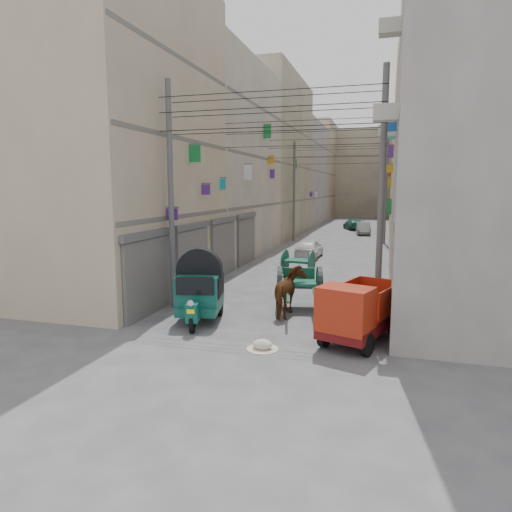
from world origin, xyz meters
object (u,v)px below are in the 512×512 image
(tonga_cart, at_px, (299,287))
(distant_car_white, at_px, (309,248))
(auto_rickshaw, at_px, (200,288))
(horse, at_px, (290,292))
(feed_sack, at_px, (263,344))
(distant_car_grey, at_px, (363,228))
(distant_car_green, at_px, (353,224))
(mini_truck, at_px, (356,315))
(second_cart, at_px, (298,262))

(tonga_cart, height_order, distant_car_white, tonga_cart)
(auto_rickshaw, distance_m, horse, 3.03)
(tonga_cart, bearing_deg, feed_sack, -104.51)
(distant_car_grey, relative_size, distant_car_green, 0.89)
(tonga_cart, bearing_deg, distant_car_white, 85.38)
(tonga_cart, relative_size, mini_truck, 1.05)
(feed_sack, bearing_deg, tonga_cart, 88.01)
(tonga_cart, relative_size, distant_car_green, 0.93)
(auto_rickshaw, distance_m, distant_car_green, 35.41)
(feed_sack, xyz_separation_m, distant_car_green, (-0.33, 37.38, 0.42))
(mini_truck, xyz_separation_m, distant_car_green, (-2.70, 36.29, -0.28))
(horse, height_order, distant_car_grey, horse)
(auto_rickshaw, xyz_separation_m, tonga_cart, (2.83, 2.40, -0.28))
(feed_sack, relative_size, distant_car_white, 0.15)
(horse, xyz_separation_m, distant_car_white, (-1.54, 13.09, -0.23))
(mini_truck, distance_m, horse, 3.31)
(auto_rickshaw, height_order, tonga_cart, auto_rickshaw)
(mini_truck, relative_size, horse, 1.76)
(tonga_cart, distance_m, mini_truck, 4.02)
(feed_sack, relative_size, distant_car_grey, 0.16)
(distant_car_grey, xyz_separation_m, distant_car_green, (-1.27, 5.10, -0.01))
(second_cart, distance_m, distant_car_white, 5.89)
(mini_truck, relative_size, distant_car_green, 0.88)
(horse, distance_m, distant_car_grey, 28.87)
(second_cart, xyz_separation_m, distant_car_white, (-0.44, 5.87, -0.08))
(tonga_cart, xyz_separation_m, mini_truck, (2.21, -3.36, 0.04))
(mini_truck, bearing_deg, tonga_cart, 142.28)
(horse, bearing_deg, distant_car_green, -90.95)
(tonga_cart, xyz_separation_m, distant_car_white, (-1.67, 12.07, -0.20))
(auto_rickshaw, bearing_deg, distant_car_grey, 70.63)
(auto_rickshaw, height_order, horse, auto_rickshaw)
(tonga_cart, bearing_deg, auto_rickshaw, -152.16)
(feed_sack, distance_m, horse, 3.49)
(mini_truck, height_order, second_cart, mini_truck)
(distant_car_white, relative_size, distant_car_green, 0.90)
(distant_car_grey, bearing_deg, tonga_cart, -98.35)
(auto_rickshaw, xyz_separation_m, mini_truck, (5.04, -0.96, -0.23))
(auto_rickshaw, height_order, mini_truck, auto_rickshaw)
(feed_sack, height_order, horse, horse)
(mini_truck, distance_m, feed_sack, 2.70)
(feed_sack, height_order, distant_car_grey, distant_car_grey)
(second_cart, bearing_deg, mini_truck, -64.69)
(distant_car_white, relative_size, distant_car_grey, 1.01)
(tonga_cart, relative_size, horse, 1.85)
(tonga_cart, distance_m, feed_sack, 4.50)
(horse, height_order, distant_car_green, horse)
(horse, relative_size, distant_car_grey, 0.56)
(second_cart, xyz_separation_m, distant_car_green, (0.75, 26.73, -0.12))
(second_cart, bearing_deg, auto_rickshaw, -95.01)
(auto_rickshaw, bearing_deg, feed_sack, -50.03)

